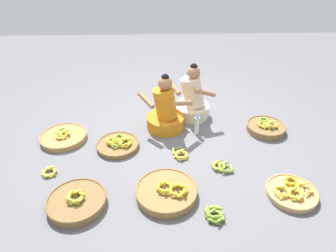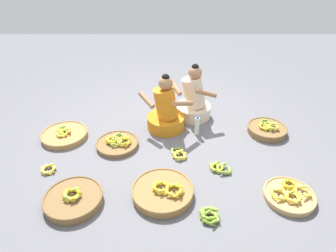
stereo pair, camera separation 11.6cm
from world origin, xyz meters
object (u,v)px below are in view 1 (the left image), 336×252
at_px(vendor_woman_behind, 192,100).
at_px(banana_basket_front_left, 292,192).
at_px(banana_basket_back_left, 167,191).
at_px(loose_bananas_back_right, 180,154).
at_px(banana_basket_near_vendor, 118,144).
at_px(banana_basket_mid_left, 77,201).
at_px(loose_bananas_back_center, 221,167).
at_px(loose_bananas_front_right, 49,172).
at_px(banana_basket_front_center, 266,127).
at_px(loose_bananas_mid_right, 214,214).
at_px(banana_basket_near_bicycle, 63,137).
at_px(water_bottle, 197,125).
at_px(vendor_woman_front, 165,112).

height_order(vendor_woman_behind, banana_basket_front_left, vendor_woman_behind).
relative_size(banana_basket_back_left, loose_bananas_back_right, 2.45).
distance_m(banana_basket_front_left, banana_basket_back_left, 1.31).
xyz_separation_m(banana_basket_near_vendor, loose_bananas_back_right, (0.79, -0.21, -0.01)).
relative_size(banana_basket_mid_left, loose_bananas_back_center, 2.37).
distance_m(banana_basket_front_left, loose_bananas_front_right, 2.67).
bearing_deg(banana_basket_front_center, loose_bananas_mid_right, -123.40).
bearing_deg(loose_bananas_mid_right, banana_basket_mid_left, 171.96).
bearing_deg(banana_basket_near_bicycle, banana_basket_back_left, -38.12).
bearing_deg(loose_bananas_front_right, water_bottle, 22.98).
relative_size(loose_bananas_back_right, water_bottle, 0.95).
distance_m(banana_basket_near_bicycle, loose_bananas_front_right, 0.68).
bearing_deg(banana_basket_front_center, banana_basket_near_bicycle, -177.65).
relative_size(vendor_woman_front, loose_bananas_back_right, 3.07).
xyz_separation_m(vendor_woman_front, vendor_woman_behind, (0.40, 0.32, 0.01)).
height_order(banana_basket_near_bicycle, water_bottle, water_bottle).
height_order(banana_basket_mid_left, loose_bananas_back_center, banana_basket_mid_left).
height_order(banana_basket_near_bicycle, loose_bananas_back_right, banana_basket_near_bicycle).
bearing_deg(banana_basket_front_center, vendor_woman_front, 175.01).
height_order(banana_basket_back_left, loose_bananas_back_center, banana_basket_back_left).
relative_size(banana_basket_near_vendor, loose_bananas_back_right, 2.05).
distance_m(banana_basket_mid_left, banana_basket_front_center, 2.65).
bearing_deg(water_bottle, banana_basket_front_left, -53.66).
bearing_deg(banana_basket_near_vendor, banana_basket_back_left, -55.00).
bearing_deg(banana_basket_near_bicycle, loose_bananas_mid_right, -36.88).
bearing_deg(loose_bananas_back_right, banana_basket_near_bicycle, 165.13).
bearing_deg(banana_basket_front_left, banana_basket_back_left, 178.05).
bearing_deg(banana_basket_mid_left, banana_basket_front_left, 1.46).
relative_size(banana_basket_near_bicycle, water_bottle, 2.18).
bearing_deg(banana_basket_front_center, vendor_woman_behind, 156.12).
xyz_separation_m(vendor_woman_front, loose_bananas_front_right, (-1.35, -0.92, -0.24)).
xyz_separation_m(banana_basket_mid_left, loose_bananas_back_right, (1.10, 0.75, -0.02)).
bearing_deg(banana_basket_back_left, vendor_woman_behind, 75.20).
bearing_deg(loose_bananas_front_right, banana_basket_near_bicycle, 91.08).
xyz_separation_m(banana_basket_near_bicycle, loose_bananas_mid_right, (1.80, -1.35, -0.01)).
distance_m(loose_bananas_back_center, loose_bananas_front_right, 1.98).
height_order(banana_basket_near_bicycle, loose_bananas_mid_right, banana_basket_near_bicycle).
bearing_deg(loose_bananas_back_center, banana_basket_front_center, 45.23).
height_order(loose_bananas_front_right, water_bottle, water_bottle).
bearing_deg(vendor_woman_behind, loose_bananas_mid_right, -89.15).
relative_size(banana_basket_back_left, loose_bananas_front_right, 3.28).
bearing_deg(loose_bananas_mid_right, loose_bananas_back_center, 74.04).
distance_m(banana_basket_near_bicycle, banana_basket_front_center, 2.76).
distance_m(banana_basket_front_center, water_bottle, 0.98).
xyz_separation_m(banana_basket_front_center, loose_bananas_back_right, (-1.23, -0.52, -0.03)).
bearing_deg(vendor_woman_behind, banana_basket_front_left, -61.88).
height_order(vendor_woman_front, vendor_woman_behind, vendor_woman_behind).
xyz_separation_m(banana_basket_near_bicycle, loose_bananas_back_center, (1.99, -0.66, -0.02)).
height_order(vendor_woman_front, loose_bananas_back_right, vendor_woman_front).
height_order(vendor_woman_front, banana_basket_front_left, vendor_woman_front).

